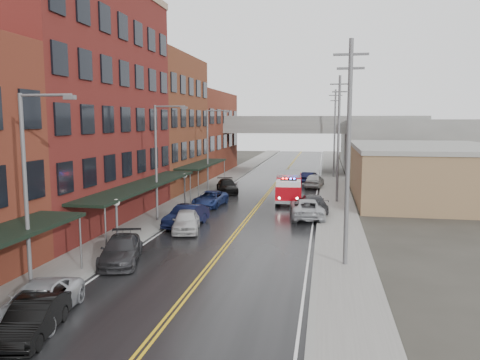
{
  "coord_description": "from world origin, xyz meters",
  "views": [
    {
      "loc": [
        6.03,
        -10.11,
        7.84
      ],
      "look_at": [
        -0.82,
        27.26,
        3.0
      ],
      "focal_mm": 35.0,
      "sensor_mm": 36.0,
      "label": 1
    }
  ],
  "objects": [
    {
      "name": "road",
      "position": [
        0.0,
        30.0,
        0.01
      ],
      "size": [
        11.0,
        160.0,
        0.02
      ],
      "primitive_type": "cube",
      "color": "black",
      "rests_on": "ground"
    },
    {
      "name": "sidewalk_left",
      "position": [
        -7.3,
        30.0,
        0.07
      ],
      "size": [
        3.0,
        160.0,
        0.15
      ],
      "primitive_type": "cube",
      "color": "slate",
      "rests_on": "ground"
    },
    {
      "name": "sidewalk_right",
      "position": [
        7.3,
        30.0,
        0.07
      ],
      "size": [
        3.0,
        160.0,
        0.15
      ],
      "primitive_type": "cube",
      "color": "slate",
      "rests_on": "ground"
    },
    {
      "name": "curb_left",
      "position": [
        -5.65,
        30.0,
        0.07
      ],
      "size": [
        0.3,
        160.0,
        0.15
      ],
      "primitive_type": "cube",
      "color": "gray",
      "rests_on": "ground"
    },
    {
      "name": "curb_right",
      "position": [
        5.65,
        30.0,
        0.07
      ],
      "size": [
        0.3,
        160.0,
        0.15
      ],
      "primitive_type": "cube",
      "color": "gray",
      "rests_on": "ground"
    },
    {
      "name": "brick_building_b",
      "position": [
        -13.3,
        23.0,
        9.0
      ],
      "size": [
        9.0,
        20.0,
        18.0
      ],
      "primitive_type": "cube",
      "color": "#581917",
      "rests_on": "ground"
    },
    {
      "name": "brick_building_c",
      "position": [
        -13.3,
        40.5,
        7.5
      ],
      "size": [
        9.0,
        15.0,
        15.0
      ],
      "primitive_type": "cube",
      "color": "#5A2C1B",
      "rests_on": "ground"
    },
    {
      "name": "brick_building_far",
      "position": [
        -13.3,
        58.0,
        6.0
      ],
      "size": [
        9.0,
        20.0,
        12.0
      ],
      "primitive_type": "cube",
      "color": "maroon",
      "rests_on": "ground"
    },
    {
      "name": "tan_building",
      "position": [
        16.0,
        40.0,
        2.5
      ],
      "size": [
        14.0,
        22.0,
        5.0
      ],
      "primitive_type": "cube",
      "color": "#8A6A4A",
      "rests_on": "ground"
    },
    {
      "name": "right_far_block",
      "position": [
        18.0,
        70.0,
        4.0
      ],
      "size": [
        18.0,
        30.0,
        8.0
      ],
      "primitive_type": "cube",
      "color": "slate",
      "rests_on": "ground"
    },
    {
      "name": "awning_1",
      "position": [
        -7.49,
        23.0,
        2.99
      ],
      "size": [
        2.6,
        18.0,
        3.09
      ],
      "color": "black",
      "rests_on": "ground"
    },
    {
      "name": "awning_2",
      "position": [
        -7.49,
        40.5,
        2.99
      ],
      "size": [
        2.6,
        13.0,
        3.09
      ],
      "color": "black",
      "rests_on": "ground"
    },
    {
      "name": "globe_lamp_1",
      "position": [
        -6.4,
        16.0,
        2.31
      ],
      "size": [
        0.44,
        0.44,
        3.12
      ],
      "color": "#59595B",
      "rests_on": "ground"
    },
    {
      "name": "globe_lamp_2",
      "position": [
        -6.4,
        30.0,
        2.31
      ],
      "size": [
        0.44,
        0.44,
        3.12
      ],
      "color": "#59595B",
      "rests_on": "ground"
    },
    {
      "name": "street_lamp_0",
      "position": [
        -6.55,
        8.0,
        5.19
      ],
      "size": [
        2.64,
        0.22,
        9.0
      ],
      "color": "#59595B",
      "rests_on": "ground"
    },
    {
      "name": "street_lamp_1",
      "position": [
        -6.55,
        24.0,
        5.19
      ],
      "size": [
        2.64,
        0.22,
        9.0
      ],
      "color": "#59595B",
      "rests_on": "ground"
    },
    {
      "name": "street_lamp_2",
      "position": [
        -6.55,
        40.0,
        5.19
      ],
      "size": [
        2.64,
        0.22,
        9.0
      ],
      "color": "#59595B",
      "rests_on": "ground"
    },
    {
      "name": "utility_pole_0",
      "position": [
        7.2,
        15.0,
        6.31
      ],
      "size": [
        1.8,
        0.24,
        12.0
      ],
      "color": "#59595B",
      "rests_on": "ground"
    },
    {
      "name": "utility_pole_1",
      "position": [
        7.2,
        35.0,
        6.31
      ],
      "size": [
        1.8,
        0.24,
        12.0
      ],
      "color": "#59595B",
      "rests_on": "ground"
    },
    {
      "name": "utility_pole_2",
      "position": [
        7.2,
        55.0,
        6.31
      ],
      "size": [
        1.8,
        0.24,
        12.0
      ],
      "color": "#59595B",
      "rests_on": "ground"
    },
    {
      "name": "overpass",
      "position": [
        0.0,
        62.0,
        5.99
      ],
      "size": [
        40.0,
        10.0,
        7.5
      ],
      "color": "slate",
      "rests_on": "ground"
    },
    {
      "name": "fire_truck",
      "position": [
        2.58,
        35.23,
        1.48
      ],
      "size": [
        3.37,
        7.59,
        2.72
      ],
      "rotation": [
        0.0,
        0.0,
        0.06
      ],
      "color": "#A10710",
      "rests_on": "ground"
    },
    {
      "name": "parked_car_left_1",
      "position": [
        -4.31,
        4.49,
        0.68
      ],
      "size": [
        2.23,
        4.32,
        1.36
      ],
      "primitive_type": "imported",
      "rotation": [
        0.0,
        0.0,
        0.2
      ],
      "color": "black",
      "rests_on": "ground"
    },
    {
      "name": "parked_car_left_2",
      "position": [
        -5.0,
        5.8,
        0.7
      ],
      "size": [
        3.18,
        5.36,
        1.4
      ],
      "primitive_type": "imported",
      "rotation": [
        0.0,
        0.0,
        0.18
      ],
      "color": "#9FA2A7",
      "rests_on": "ground"
    },
    {
      "name": "parked_car_left_3",
      "position": [
        -5.0,
        13.48,
        0.72
      ],
      "size": [
        3.3,
        5.33,
        1.44
      ],
      "primitive_type": "imported",
      "rotation": [
        0.0,
        0.0,
        0.28
      ],
      "color": "#28282B",
      "rests_on": "ground"
    },
    {
      "name": "parked_car_left_4",
      "position": [
        -3.6,
        21.2,
        0.77
      ],
      "size": [
        2.77,
        4.81,
        1.54
      ],
      "primitive_type": "imported",
      "rotation": [
        0.0,
        0.0,
        0.22
      ],
      "color": "#B8B8B8",
      "rests_on": "ground"
    },
    {
      "name": "parked_car_left_5",
      "position": [
        -4.07,
        22.8,
        0.79
      ],
      "size": [
        2.56,
        5.02,
        1.58
      ],
      "primitive_type": "imported",
      "rotation": [
        0.0,
        0.0,
        -0.19
      ],
      "color": "black",
      "rests_on": "ground"
    },
    {
      "name": "parked_car_left_6",
      "position": [
        -4.3,
        31.04,
        0.7
      ],
      "size": [
        2.66,
        5.16,
        1.39
      ],
      "primitive_type": "imported",
      "rotation": [
        0.0,
        0.0,
        -0.07
      ],
      "color": "navy",
      "rests_on": "ground"
    },
    {
      "name": "parked_car_left_7",
      "position": [
        -4.44,
        39.2,
        0.73
      ],
      "size": [
        3.5,
        5.45,
        1.47
      ],
      "primitive_type": "imported",
      "rotation": [
        0.0,
        0.0,
        0.31
      ],
      "color": "black",
      "rests_on": "ground"
    },
    {
      "name": "parked_car_right_0",
      "position": [
        4.65,
        27.41,
        0.79
      ],
      "size": [
        3.18,
        5.92,
        1.58
      ],
      "primitive_type": "imported",
      "rotation": [
        0.0,
        0.0,
        3.24
      ],
      "color": "#A3A6AB",
      "rests_on": "ground"
    },
    {
      "name": "parked_car_right_1",
      "position": [
        5.0,
        29.8,
        0.79
      ],
      "size": [
        3.1,
        5.75,
        1.58
      ],
      "primitive_type": "imported",
      "rotation": [
        0.0,
        0.0,
        3.31
      ],
      "color": "#28282B",
      "rests_on": "ground"
    },
    {
      "name": "parked_car_right_2",
      "position": [
        4.82,
        45.13,
        0.82
      ],
      "size": [
        2.39,
        4.97,
        1.64
      ],
      "primitive_type": "imported",
      "rotation": [
        0.0,
        0.0,
        3.04
      ],
      "color": "#B5B5B5",
      "rests_on": "ground"
    },
    {
      "name": "parked_car_right_3",
      "position": [
        4.1,
        49.07,
        0.7
      ],
      "size": [
        2.53,
        4.5,
        1.41
      ],
      "primitive_type": "imported",
      "rotation": [
        0.0,
        0.0,
        2.88
      ],
      "color": "black",
      "rests_on": "ground"
    }
  ]
}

